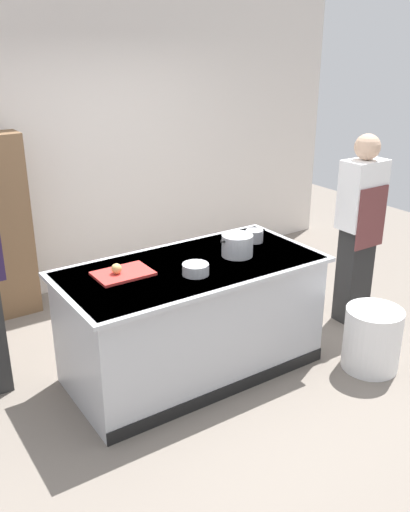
# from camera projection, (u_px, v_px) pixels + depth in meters

# --- Properties ---
(ground_plane) EXTENTS (10.00, 10.00, 0.00)m
(ground_plane) POSITION_uv_depth(u_px,v_px,m) (193.00, 369.00, 4.47)
(ground_plane) COLOR slate
(back_wall) EXTENTS (6.40, 0.12, 3.00)m
(back_wall) POSITION_uv_depth(u_px,v_px,m) (77.00, 141.00, 5.55)
(back_wall) COLOR silver
(back_wall) RESTS_ON ground_plane
(counter_island) EXTENTS (1.98, 0.98, 0.90)m
(counter_island) POSITION_uv_depth(u_px,v_px,m) (192.00, 317.00, 4.30)
(counter_island) COLOR #B7BABF
(counter_island) RESTS_ON ground_plane
(cutting_board) EXTENTS (0.40, 0.28, 0.02)m
(cutting_board) POSITION_uv_depth(u_px,v_px,m) (123.00, 274.00, 3.97)
(cutting_board) COLOR red
(cutting_board) RESTS_ON counter_island
(onion) EXTENTS (0.07, 0.07, 0.07)m
(onion) POSITION_uv_depth(u_px,v_px,m) (116.00, 269.00, 3.93)
(onion) COLOR tan
(onion) RESTS_ON cutting_board
(stock_pot) EXTENTS (0.31, 0.24, 0.17)m
(stock_pot) POSITION_uv_depth(u_px,v_px,m) (237.00, 245.00, 4.29)
(stock_pot) COLOR #B7BABF
(stock_pot) RESTS_ON counter_island
(sauce_pan) EXTENTS (0.21, 0.14, 0.10)m
(sauce_pan) POSITION_uv_depth(u_px,v_px,m) (254.00, 236.00, 4.59)
(sauce_pan) COLOR #99999E
(sauce_pan) RESTS_ON counter_island
(mixing_bowl) EXTENTS (0.19, 0.19, 0.08)m
(mixing_bowl) POSITION_uv_depth(u_px,v_px,m) (196.00, 269.00, 3.96)
(mixing_bowl) COLOR #B7BABF
(mixing_bowl) RESTS_ON counter_island
(trash_bin) EXTENTS (0.45, 0.45, 0.51)m
(trash_bin) POSITION_uv_depth(u_px,v_px,m) (372.00, 339.00, 4.42)
(trash_bin) COLOR white
(trash_bin) RESTS_ON ground_plane
(person_chef) EXTENTS (0.38, 0.25, 1.72)m
(person_chef) POSITION_uv_depth(u_px,v_px,m) (359.00, 226.00, 4.94)
(person_chef) COLOR #252525
(person_chef) RESTS_ON ground_plane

